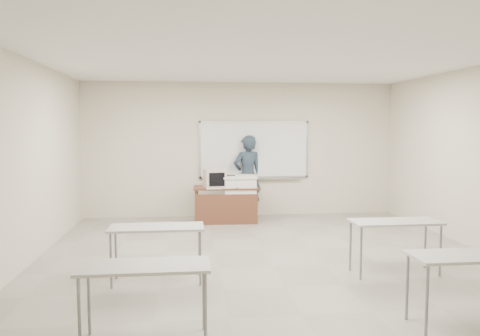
{
  "coord_description": "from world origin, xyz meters",
  "views": [
    {
      "loc": [
        -1.19,
        -6.48,
        1.99
      ],
      "look_at": [
        -0.22,
        2.2,
        1.24
      ],
      "focal_mm": 35.0,
      "sensor_mm": 36.0,
      "label": 1
    }
  ],
  "objects": [
    {
      "name": "instructor_desk",
      "position": [
        -0.4,
        3.19,
        0.53
      ],
      "size": [
        1.36,
        0.68,
        0.75
      ],
      "rotation": [
        0.0,
        0.0,
        -0.04
      ],
      "color": "brown",
      "rests_on": "floor"
    },
    {
      "name": "mouse",
      "position": [
        0.15,
        3.35,
        0.77
      ],
      "size": [
        0.1,
        0.07,
        0.04
      ],
      "primitive_type": "ellipsoid",
      "rotation": [
        0.0,
        0.0,
        -0.05
      ],
      "color": "#AAACB3",
      "rests_on": "instructor_desk"
    },
    {
      "name": "laptop",
      "position": [
        -0.32,
        3.18,
        0.81
      ],
      "size": [
        0.34,
        0.31,
        0.25
      ],
      "rotation": [
        0.0,
        0.0,
        -0.22
      ],
      "color": "black",
      "rests_on": "instructor_desk"
    },
    {
      "name": "keyboard",
      "position": [
        0.04,
        3.28,
        0.99
      ],
      "size": [
        0.49,
        0.25,
        0.03
      ],
      "primitive_type": "cube",
      "rotation": [
        0.0,
        0.0,
        -0.22
      ],
      "color": "#B3A694",
      "rests_on": "podium"
    },
    {
      "name": "student_desks",
      "position": [
        -0.0,
        -1.35,
        0.67
      ],
      "size": [
        4.4,
        2.2,
        0.73
      ],
      "color": "#ACABA6",
      "rests_on": "floor"
    },
    {
      "name": "whiteboard",
      "position": [
        0.3,
        3.97,
        1.48
      ],
      "size": [
        2.48,
        0.1,
        1.31
      ],
      "color": "white",
      "rests_on": "floor"
    },
    {
      "name": "presenter",
      "position": [
        0.14,
        3.89,
        0.91
      ],
      "size": [
        0.76,
        0.6,
        1.82
      ],
      "primitive_type": "imported",
      "rotation": [
        0.0,
        0.0,
        3.41
      ],
      "color": "black",
      "rests_on": "floor"
    },
    {
      "name": "podium",
      "position": [
        -0.11,
        3.2,
        0.49
      ],
      "size": [
        0.7,
        0.51,
        0.98
      ],
      "rotation": [
        0.0,
        0.0,
        -0.04
      ],
      "color": "white",
      "rests_on": "floor"
    },
    {
      "name": "floor",
      "position": [
        0.0,
        0.0,
        -0.01
      ],
      "size": [
        7.0,
        8.0,
        0.01
      ],
      "primitive_type": "cube",
      "color": "gray",
      "rests_on": "ground"
    },
    {
      "name": "crt_monitor",
      "position": [
        -0.65,
        3.18,
        0.94
      ],
      "size": [
        0.43,
        0.47,
        0.4
      ],
      "rotation": [
        0.0,
        0.0,
        0.16
      ],
      "color": "#B3A694",
      "rests_on": "instructor_desk"
    }
  ]
}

